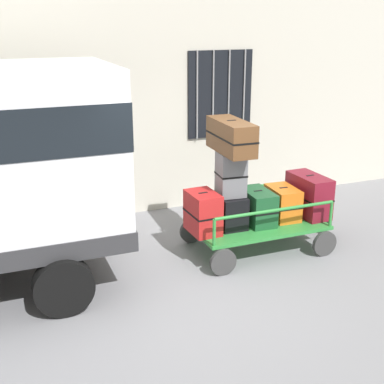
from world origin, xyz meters
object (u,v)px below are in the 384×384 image
at_px(luggage_cart, 257,227).
at_px(suitcase_right_bottom, 309,195).
at_px(suitcase_midleft_bottom, 231,212).
at_px(suitcase_midleft_middle, 231,174).
at_px(suitcase_midleft_top, 231,136).
at_px(suitcase_center_bottom, 257,207).
at_px(backpack, 324,220).
at_px(suitcase_left_bottom, 203,213).
at_px(suitcase_midright_bottom, 283,203).

bearing_deg(luggage_cart, suitcase_right_bottom, 0.66).
bearing_deg(suitcase_right_bottom, suitcase_midleft_bottom, -178.38).
distance_m(suitcase_midleft_middle, suitcase_midleft_top, 0.53).
xyz_separation_m(luggage_cart, suitcase_center_bottom, (0.00, 0.01, 0.32)).
distance_m(suitcase_right_bottom, backpack, 0.68).
relative_size(suitcase_right_bottom, backpack, 1.77).
bearing_deg(suitcase_left_bottom, suitcase_midleft_middle, 5.54).
bearing_deg(luggage_cart, suitcase_midleft_middle, 178.51).
bearing_deg(suitcase_midright_bottom, suitcase_midleft_middle, -178.87).
relative_size(suitcase_center_bottom, backpack, 1.51).
height_order(luggage_cart, suitcase_left_bottom, suitcase_left_bottom).
bearing_deg(luggage_cart, suitcase_midleft_bottom, -176.46).
xyz_separation_m(suitcase_left_bottom, suitcase_midleft_bottom, (0.44, 0.00, -0.05)).
distance_m(suitcase_center_bottom, suitcase_right_bottom, 0.88).
height_order(suitcase_midleft_bottom, suitcase_midleft_middle, suitcase_midleft_middle).
relative_size(suitcase_midleft_middle, suitcase_right_bottom, 0.80).
relative_size(luggage_cart, suitcase_right_bottom, 2.56).
height_order(luggage_cart, suitcase_midright_bottom, suitcase_midright_bottom).
distance_m(suitcase_midleft_top, suitcase_right_bottom, 1.66).
relative_size(suitcase_midleft_bottom, suitcase_midright_bottom, 0.79).
distance_m(suitcase_left_bottom, suitcase_center_bottom, 0.88).
bearing_deg(suitcase_midleft_middle, backpack, 4.43).
relative_size(suitcase_left_bottom, backpack, 1.33).
distance_m(luggage_cart, suitcase_midleft_top, 1.46).
relative_size(suitcase_left_bottom, suitcase_midleft_top, 0.60).
xyz_separation_m(suitcase_midleft_top, backpack, (1.73, 0.11, -1.52)).
relative_size(suitcase_midleft_middle, suitcase_center_bottom, 0.94).
height_order(suitcase_midleft_top, suitcase_center_bottom, suitcase_midleft_top).
bearing_deg(suitcase_midleft_top, suitcase_center_bottom, -3.48).
xyz_separation_m(suitcase_left_bottom, suitcase_right_bottom, (1.75, 0.04, 0.02)).
height_order(suitcase_left_bottom, suitcase_midleft_top, suitcase_midleft_top).
bearing_deg(luggage_cart, suitcase_midleft_top, 175.48).
relative_size(luggage_cart, suitcase_midright_bottom, 3.28).
xyz_separation_m(suitcase_midleft_bottom, suitcase_center_bottom, (0.44, 0.04, 0.01)).
relative_size(suitcase_midleft_middle, suitcase_midright_bottom, 1.03).
height_order(suitcase_left_bottom, suitcase_midright_bottom, suitcase_left_bottom).
bearing_deg(backpack, suitcase_midright_bottom, -172.25).
height_order(luggage_cart, suitcase_midleft_top, suitcase_midleft_top).
relative_size(suitcase_left_bottom, suitcase_midleft_middle, 0.94).
bearing_deg(luggage_cart, suitcase_left_bottom, -177.97).
bearing_deg(suitcase_right_bottom, suitcase_midleft_middle, 179.94).
xyz_separation_m(suitcase_midright_bottom, backpack, (0.86, 0.12, -0.44)).
distance_m(suitcase_center_bottom, suitcase_midright_bottom, 0.44).
xyz_separation_m(suitcase_midleft_middle, suitcase_midleft_top, (0.00, 0.02, 0.53)).
bearing_deg(suitcase_midleft_middle, suitcase_center_bottom, -0.44).
xyz_separation_m(suitcase_left_bottom, suitcase_center_bottom, (0.88, 0.04, -0.05)).
distance_m(luggage_cart, suitcase_right_bottom, 0.96).
bearing_deg(suitcase_midleft_middle, suitcase_midleft_bottom, -90.00).
xyz_separation_m(luggage_cart, suitcase_midleft_top, (-0.44, 0.03, 1.39)).
height_order(luggage_cart, suitcase_midleft_bottom, suitcase_midleft_bottom).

